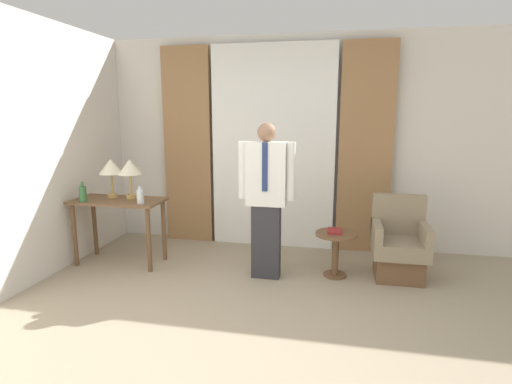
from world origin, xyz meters
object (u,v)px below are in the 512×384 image
object	(u,v)px
armchair	(399,247)
book	(335,231)
table_lamp_right	(130,168)
bottle_by_lamp	(140,196)
table_lamp_left	(111,168)
desk	(119,211)
person	(266,195)
bottle_near_edge	(83,194)
side_table	(336,247)

from	to	relation	value
armchair	book	bearing A→B (deg)	-170.58
table_lamp_right	bottle_by_lamp	distance (m)	0.43
table_lamp_right	table_lamp_left	bearing A→B (deg)	180.00
desk	table_lamp_left	xyz separation A→B (m)	(-0.12, 0.10, 0.49)
table_lamp_left	person	xyz separation A→B (m)	(1.86, -0.16, -0.22)
bottle_near_edge	book	xyz separation A→B (m)	(2.76, 0.29, -0.35)
bottle_near_edge	person	world-z (taller)	person
bottle_near_edge	person	distance (m)	2.06
side_table	book	xyz separation A→B (m)	(-0.02, 0.01, 0.17)
table_lamp_left	table_lamp_right	world-z (taller)	same
table_lamp_left	book	distance (m)	2.64
table_lamp_right	armchair	xyz separation A→B (m)	(3.00, 0.12, -0.78)
bottle_near_edge	side_table	xyz separation A→B (m)	(2.78, 0.28, -0.52)
bottle_by_lamp	person	size ratio (longest dim) A/B	0.12
table_lamp_right	book	xyz separation A→B (m)	(2.33, 0.01, -0.61)
bottle_near_edge	bottle_by_lamp	bearing A→B (deg)	4.24
side_table	book	world-z (taller)	book
side_table	person	bearing A→B (deg)	-167.45
bottle_near_edge	table_lamp_left	bearing A→B (deg)	55.12
table_lamp_left	armchair	size ratio (longest dim) A/B	0.52
armchair	book	size ratio (longest dim) A/B	4.25
armchair	side_table	world-z (taller)	armchair
person	bottle_near_edge	bearing A→B (deg)	-176.70
table_lamp_right	bottle_near_edge	xyz separation A→B (m)	(-0.44, -0.28, -0.26)
table_lamp_right	armchair	bearing A→B (deg)	2.37
book	table_lamp_left	bearing A→B (deg)	-179.73
desk	bottle_by_lamp	xyz separation A→B (m)	(0.35, -0.13, 0.21)
bottle_by_lamp	side_table	xyz separation A→B (m)	(2.11, 0.23, -0.51)
table_lamp_left	side_table	size ratio (longest dim) A/B	0.93
table_lamp_right	bottle_by_lamp	xyz separation A→B (m)	(0.23, -0.23, -0.27)
desk	table_lamp_right	bearing A→B (deg)	39.22
table_lamp_left	bottle_by_lamp	xyz separation A→B (m)	(0.47, -0.23, -0.27)
armchair	person	bearing A→B (deg)	-168.28
table_lamp_right	person	size ratio (longest dim) A/B	0.28
book	bottle_near_edge	bearing A→B (deg)	-173.94
table_lamp_left	person	size ratio (longest dim) A/B	0.28
side_table	bottle_by_lamp	bearing A→B (deg)	-173.77
desk	bottle_near_edge	xyz separation A→B (m)	(-0.32, -0.18, 0.23)
desk	table_lamp_right	distance (m)	0.51
bottle_by_lamp	side_table	distance (m)	2.19
table_lamp_right	armchair	size ratio (longest dim) A/B	0.52
armchair	side_table	xyz separation A→B (m)	(-0.66, -0.13, 0.00)
desk	book	bearing A→B (deg)	2.57
person	armchair	size ratio (longest dim) A/B	1.89
bottle_by_lamp	armchair	size ratio (longest dim) A/B	0.22
bottle_by_lamp	book	xyz separation A→B (m)	(2.10, 0.24, -0.34)
table_lamp_right	book	size ratio (longest dim) A/B	2.22
armchair	side_table	bearing A→B (deg)	-169.21
table_lamp_left	bottle_by_lamp	size ratio (longest dim) A/B	2.40
bottle_near_edge	side_table	distance (m)	2.84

